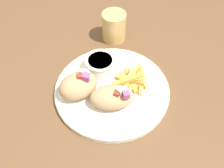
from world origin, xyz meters
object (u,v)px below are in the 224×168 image
pita_sandwich_far (78,85)px  water_glass (114,28)px  pita_sandwich_near (112,97)px  fries_pile (131,80)px  plate (112,90)px  sauce_ramekin (100,64)px

pita_sandwich_far → water_glass: (0.24, 0.07, -0.00)m
pita_sandwich_near → pita_sandwich_far: (-0.03, 0.09, 0.01)m
pita_sandwich_far → fries_pile: size_ratio=1.04×
pita_sandwich_near → pita_sandwich_far: bearing=154.8°
pita_sandwich_near → fries_pile: pita_sandwich_near is taller
plate → pita_sandwich_near: size_ratio=2.38×
pita_sandwich_near → water_glass: water_glass is taller
water_glass → sauce_ramekin: bearing=-155.9°
plate → fries_pile: (0.05, -0.03, 0.02)m
sauce_ramekin → water_glass: bearing=24.1°
plate → pita_sandwich_near: pita_sandwich_near is taller
plate → pita_sandwich_near: bearing=-140.8°
water_glass → plate: bearing=-143.0°
fries_pile → sauce_ramekin: sauce_ramekin is taller
plate → fries_pile: fries_pile is taller
sauce_ramekin → water_glass: 0.16m
fries_pile → sauce_ramekin: bearing=98.8°
water_glass → pita_sandwich_far: bearing=-162.9°
fries_pile → sauce_ramekin: 0.10m
pita_sandwich_near → water_glass: 0.27m
sauce_ramekin → water_glass: size_ratio=0.93×
pita_sandwich_near → pita_sandwich_far: pita_sandwich_far is taller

